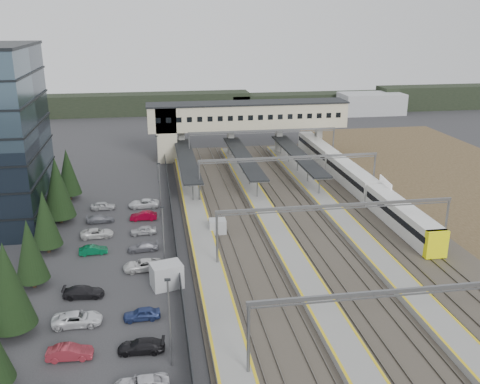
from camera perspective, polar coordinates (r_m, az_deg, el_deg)
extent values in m
plane|color=#2B2B2D|center=(69.74, -1.59, -5.19)|extent=(220.00, 220.00, 0.00)
cylinder|color=black|center=(54.64, -22.91, -13.23)|extent=(0.44, 0.44, 1.20)
cone|color=black|center=(52.53, -23.52, -9.02)|extent=(4.26, 4.26, 8.20)
cylinder|color=black|center=(62.30, -21.11, -8.95)|extent=(0.44, 0.44, 1.20)
cone|color=black|center=(60.73, -21.53, -5.75)|extent=(3.54, 3.54, 6.80)
cylinder|color=black|center=(70.29, -19.75, -5.61)|extent=(0.44, 0.44, 1.20)
cone|color=black|center=(68.86, -20.10, -2.64)|extent=(3.64, 3.64, 7.00)
cylinder|color=black|center=(79.41, -18.57, -2.70)|extent=(0.44, 0.44, 1.20)
cone|color=black|center=(77.93, -18.92, 0.49)|extent=(4.42, 4.42, 8.50)
cylinder|color=black|center=(88.73, -17.65, -0.40)|extent=(0.44, 0.44, 1.20)
cone|color=black|center=(87.58, -17.90, 2.08)|extent=(3.74, 3.74, 7.20)
imported|color=maroon|center=(49.61, -17.71, -15.98)|extent=(3.91, 1.49, 1.27)
imported|color=silver|center=(54.03, -16.97, -12.82)|extent=(4.64, 2.15, 1.29)
imported|color=black|center=(58.62, -16.35, -10.19)|extent=(4.28, 1.94, 1.22)
imported|color=#07512E|center=(68.09, -15.38, -5.98)|extent=(3.51, 1.48, 1.13)
imported|color=silver|center=(72.93, -15.01, -4.26)|extent=(4.30, 2.10, 1.18)
imported|color=slate|center=(77.84, -14.67, -2.78)|extent=(3.97, 1.88, 1.12)
imported|color=#B3B4B7|center=(82.78, -14.39, -1.43)|extent=(3.63, 1.46, 1.24)
imported|color=black|center=(49.03, -10.49, -15.84)|extent=(4.22, 2.01, 1.19)
imported|color=navy|center=(53.50, -10.44, -12.66)|extent=(3.58, 1.55, 1.20)
imported|color=silver|center=(62.82, -10.35, -7.67)|extent=(4.65, 2.48, 1.24)
imported|color=slate|center=(67.65, -10.31, -5.76)|extent=(3.94, 1.85, 1.11)
imported|color=#A3A4A8|center=(72.51, -10.28, -4.03)|extent=(3.55, 1.61, 1.18)
imported|color=maroon|center=(77.43, -10.26, -2.52)|extent=(3.88, 1.55, 1.25)
imported|color=silver|center=(82.41, -10.24, -1.21)|extent=(4.73, 2.43, 1.28)
cylinder|color=slate|center=(45.20, -7.52, -13.75)|extent=(0.16, 0.16, 8.00)
cube|color=black|center=(43.21, -7.75, -9.26)|extent=(0.50, 0.25, 0.15)
cylinder|color=slate|center=(60.29, -8.16, -5.17)|extent=(0.16, 0.16, 8.00)
cube|color=black|center=(58.81, -8.33, -1.59)|extent=(0.50, 0.25, 0.15)
cylinder|color=slate|center=(77.14, -8.54, 0.15)|extent=(0.16, 0.16, 8.00)
cube|color=black|center=(75.99, -8.68, 3.01)|extent=(0.50, 0.25, 0.15)
cylinder|color=slate|center=(94.41, -8.78, 3.54)|extent=(0.16, 0.16, 8.00)
cube|color=black|center=(93.47, -8.90, 5.91)|extent=(0.50, 0.25, 0.15)
cube|color=#26282B|center=(73.48, -7.17, -3.22)|extent=(0.08, 90.00, 2.00)
cube|color=#A4A5A8|center=(58.50, -7.83, -8.80)|extent=(3.71, 3.09, 2.68)
cube|color=#A4A5A8|center=(71.37, -2.42, -3.73)|extent=(2.27, 1.90, 2.05)
cube|color=#3E3A31|center=(76.58, 6.83, -3.01)|extent=(34.00, 90.00, 0.20)
cube|color=#59544C|center=(74.13, -2.68, -3.49)|extent=(0.08, 90.00, 0.14)
cube|color=#59544C|center=(74.29, -1.57, -3.43)|extent=(0.08, 90.00, 0.14)
cube|color=#59544C|center=(74.65, 0.38, -3.31)|extent=(0.08, 90.00, 0.14)
cube|color=#59544C|center=(74.89, 1.46, -3.24)|extent=(0.08, 90.00, 0.14)
cube|color=#59544C|center=(75.83, 4.85, -3.02)|extent=(0.08, 90.00, 0.14)
cube|color=#59544C|center=(76.18, 5.91, -2.95)|extent=(0.08, 90.00, 0.14)
cube|color=#59544C|center=(76.87, 7.75, -2.83)|extent=(0.08, 90.00, 0.14)
cube|color=#59544C|center=(77.29, 8.77, -2.76)|extent=(0.08, 90.00, 0.14)
cube|color=#59544C|center=(78.78, 11.93, -2.53)|extent=(0.08, 90.00, 0.14)
cube|color=#59544C|center=(79.30, 12.91, -2.46)|extent=(0.08, 90.00, 0.14)
cube|color=#59544C|center=(80.28, 14.60, -2.34)|extent=(0.08, 90.00, 0.14)
cube|color=#59544C|center=(80.86, 15.54, -2.27)|extent=(0.08, 90.00, 0.14)
cube|color=gray|center=(73.86, -4.44, -3.47)|extent=(3.20, 82.00, 0.90)
cube|color=gold|center=(73.59, -5.57, -3.20)|extent=(0.25, 82.00, 0.02)
cube|color=gold|center=(73.81, -3.33, -3.07)|extent=(0.25, 82.00, 0.02)
cube|color=gray|center=(75.27, 3.17, -3.01)|extent=(3.20, 82.00, 0.90)
cube|color=gold|center=(74.81, 2.09, -2.75)|extent=(0.25, 82.00, 0.02)
cube|color=gold|center=(75.41, 4.26, -2.62)|extent=(0.25, 82.00, 0.02)
cube|color=gray|center=(77.94, 10.38, -2.53)|extent=(3.20, 82.00, 0.90)
cube|color=gold|center=(77.32, 9.38, -2.28)|extent=(0.25, 82.00, 0.02)
cube|color=gold|center=(78.27, 11.40, -2.14)|extent=(0.25, 82.00, 0.02)
cube|color=black|center=(93.60, -5.71, 3.54)|extent=(3.00, 30.00, 0.25)
cube|color=slate|center=(93.64, -5.71, 3.45)|extent=(3.10, 30.00, 0.12)
cylinder|color=slate|center=(81.62, -5.04, 0.14)|extent=(0.20, 0.20, 3.10)
cylinder|color=slate|center=(87.80, -5.38, 1.45)|extent=(0.20, 0.20, 3.10)
cylinder|color=slate|center=(94.03, -5.68, 2.60)|extent=(0.20, 0.20, 3.10)
cylinder|color=slate|center=(100.29, -5.94, 3.60)|extent=(0.20, 0.20, 3.10)
cylinder|color=slate|center=(106.57, -6.17, 4.48)|extent=(0.20, 0.20, 3.10)
cube|color=black|center=(94.72, 0.35, 3.81)|extent=(3.00, 30.00, 0.25)
cube|color=slate|center=(94.76, 0.35, 3.72)|extent=(3.10, 30.00, 0.12)
cylinder|color=slate|center=(82.90, 1.86, 0.49)|extent=(0.20, 0.20, 3.10)
cylinder|color=slate|center=(88.99, 1.05, 1.77)|extent=(0.20, 0.20, 3.10)
cylinder|color=slate|center=(95.14, 0.34, 2.88)|extent=(0.20, 0.20, 3.10)
cylinder|color=slate|center=(101.33, -0.28, 3.85)|extent=(0.20, 0.20, 3.10)
cylinder|color=slate|center=(107.55, -0.83, 4.72)|extent=(0.20, 0.20, 3.10)
cube|color=black|center=(96.86, 6.20, 4.03)|extent=(3.00, 30.00, 0.25)
cube|color=slate|center=(96.90, 6.20, 3.95)|extent=(3.10, 30.00, 0.12)
cylinder|color=slate|center=(85.33, 8.46, 0.82)|extent=(0.20, 0.20, 3.10)
cylinder|color=slate|center=(91.26, 7.24, 2.05)|extent=(0.20, 0.20, 3.10)
cylinder|color=slate|center=(97.27, 6.17, 3.12)|extent=(0.20, 0.20, 3.10)
cylinder|color=slate|center=(103.33, 5.22, 4.07)|extent=(0.20, 0.20, 3.10)
cylinder|color=slate|center=(109.44, 4.38, 4.91)|extent=(0.20, 0.20, 3.10)
cube|color=#B7AF91|center=(108.77, 0.84, 8.16)|extent=(40.00, 6.00, 5.00)
cube|color=black|center=(108.34, 0.85, 9.49)|extent=(40.40, 6.40, 0.30)
cube|color=#B7AF91|center=(107.71, -7.89, 6.26)|extent=(4.00, 6.00, 11.00)
cube|color=black|center=(104.12, -8.74, 7.54)|extent=(1.00, 0.06, 1.00)
cube|color=black|center=(104.15, -7.63, 7.59)|extent=(1.00, 0.06, 1.00)
cube|color=black|center=(104.23, -6.53, 7.64)|extent=(1.00, 0.06, 1.00)
cube|color=black|center=(104.35, -5.42, 7.69)|extent=(1.00, 0.06, 1.00)
cube|color=black|center=(104.50, -4.32, 7.74)|extent=(1.00, 0.06, 1.00)
cube|color=black|center=(104.69, -3.22, 7.78)|extent=(1.00, 0.06, 1.00)
cube|color=black|center=(104.92, -2.12, 7.82)|extent=(1.00, 0.06, 1.00)
cube|color=black|center=(105.19, -1.03, 7.86)|extent=(1.00, 0.06, 1.00)
cube|color=black|center=(105.49, 0.05, 7.89)|extent=(1.00, 0.06, 1.00)
cube|color=black|center=(105.83, 1.13, 7.92)|extent=(1.00, 0.06, 1.00)
cube|color=black|center=(106.21, 2.20, 7.95)|extent=(1.00, 0.06, 1.00)
cube|color=black|center=(106.62, 3.27, 7.98)|extent=(1.00, 0.06, 1.00)
cube|color=black|center=(107.07, 4.32, 8.00)|extent=(1.00, 0.06, 1.00)
cube|color=black|center=(107.56, 5.37, 8.02)|extent=(1.00, 0.06, 1.00)
cube|color=black|center=(108.07, 6.40, 8.03)|extent=(1.00, 0.06, 1.00)
cube|color=black|center=(108.63, 7.43, 8.05)|extent=(1.00, 0.06, 1.00)
cube|color=black|center=(109.22, 8.45, 8.06)|extent=(1.00, 0.06, 1.00)
cube|color=black|center=(109.84, 9.45, 8.07)|extent=(1.00, 0.06, 1.00)
cube|color=black|center=(110.49, 10.44, 8.07)|extent=(1.00, 0.06, 1.00)
cube|color=gray|center=(108.31, -7.04, 5.00)|extent=(1.20, 1.60, 6.00)
cube|color=gray|center=(108.37, -6.24, 5.04)|extent=(1.20, 1.60, 6.00)
cube|color=gray|center=(109.34, -0.99, 5.27)|extent=(1.20, 1.60, 6.00)
cube|color=gray|center=(111.20, 4.14, 5.45)|extent=(1.20, 1.60, 6.00)
cube|color=gray|center=(113.45, 8.34, 5.56)|extent=(1.20, 1.60, 6.00)
cylinder|color=slate|center=(43.46, 0.90, -15.82)|extent=(0.28, 0.28, 7.00)
cube|color=slate|center=(45.91, 18.66, -9.79)|extent=(28.40, 0.25, 0.35)
cube|color=slate|center=(46.09, 18.61, -10.23)|extent=(28.40, 0.12, 0.12)
cylinder|color=slate|center=(60.84, -2.46, -5.27)|extent=(0.28, 0.28, 7.00)
cylinder|color=slate|center=(69.64, 21.10, -3.41)|extent=(0.28, 0.28, 7.00)
cube|color=slate|center=(62.61, 10.32, -1.42)|extent=(28.40, 0.25, 0.35)
cube|color=slate|center=(62.75, 10.30, -1.76)|extent=(28.40, 0.12, 0.12)
cylinder|color=slate|center=(81.36, -4.36, 0.91)|extent=(0.28, 0.28, 7.00)
cylinder|color=slate|center=(88.13, 14.09, 1.78)|extent=(0.28, 0.28, 7.00)
cube|color=slate|center=(82.69, 5.30, 3.70)|extent=(28.40, 0.25, 0.35)
cube|color=slate|center=(82.79, 5.29, 3.43)|extent=(28.40, 0.12, 0.12)
cylinder|color=slate|center=(100.55, -5.41, 4.30)|extent=(0.28, 0.28, 7.00)
cylinder|color=slate|center=(106.11, 9.90, 4.86)|extent=(0.28, 0.28, 7.00)
cube|color=slate|center=(101.64, 2.48, 6.55)|extent=(28.40, 0.25, 0.35)
cube|color=slate|center=(101.72, 2.47, 6.33)|extent=(28.40, 0.12, 0.12)
cube|color=silver|center=(75.31, 16.87, -2.53)|extent=(2.68, 18.53, 3.44)
cube|color=black|center=(75.18, 16.90, -2.26)|extent=(2.74, 17.93, 0.86)
cube|color=slate|center=(75.84, 16.77, -3.58)|extent=(2.30, 17.13, 0.48)
cube|color=silver|center=(91.87, 11.76, 1.66)|extent=(2.68, 18.53, 3.44)
cube|color=black|center=(91.76, 11.77, 1.89)|extent=(2.74, 17.93, 0.86)
cube|color=slate|center=(92.30, 11.70, 0.78)|extent=(2.30, 17.13, 0.48)
cube|color=silver|center=(109.27, 8.23, 4.54)|extent=(2.68, 18.53, 3.44)
cube|color=black|center=(109.18, 8.24, 4.73)|extent=(2.74, 17.93, 0.86)
cube|color=slate|center=(109.64, 8.20, 3.78)|extent=(2.30, 17.13, 0.48)
cube|color=#F3F20C|center=(67.86, 20.19, -5.24)|extent=(2.70, 0.90, 3.44)
cylinder|color=slate|center=(81.56, 15.76, -1.23)|extent=(0.20, 0.20, 2.90)
cylinder|color=slate|center=(85.36, 14.53, -0.24)|extent=(0.20, 0.20, 2.90)
cube|color=silver|center=(82.92, 15.23, 0.39)|extent=(0.74, 5.42, 2.72)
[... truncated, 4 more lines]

